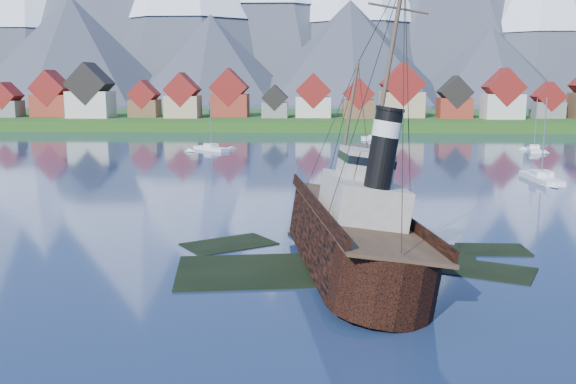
{
  "coord_description": "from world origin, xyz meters",
  "views": [
    {
      "loc": [
        -0.97,
        -51.51,
        15.23
      ],
      "look_at": [
        -3.51,
        6.0,
        5.0
      ],
      "focal_mm": 40.0,
      "sensor_mm": 36.0,
      "label": 1
    }
  ],
  "objects_px": {
    "sailboat_c": "(211,149)",
    "sailboat_e": "(374,139)",
    "sailboat_f": "(541,179)",
    "sailboat_d": "(534,150)",
    "tugboat_wreck": "(346,228)"
  },
  "relations": [
    {
      "from": "sailboat_e",
      "to": "sailboat_c",
      "type": "bearing_deg",
      "value": -176.9
    },
    {
      "from": "sailboat_e",
      "to": "tugboat_wreck",
      "type": "bearing_deg",
      "value": -127.8
    },
    {
      "from": "tugboat_wreck",
      "to": "sailboat_e",
      "type": "height_order",
      "value": "tugboat_wreck"
    },
    {
      "from": "sailboat_c",
      "to": "sailboat_e",
      "type": "distance_m",
      "value": 45.07
    },
    {
      "from": "sailboat_c",
      "to": "sailboat_f",
      "type": "xyz_separation_m",
      "value": [
        56.34,
        -39.15,
        0.01
      ]
    },
    {
      "from": "tugboat_wreck",
      "to": "sailboat_c",
      "type": "height_order",
      "value": "tugboat_wreck"
    },
    {
      "from": "sailboat_d",
      "to": "sailboat_c",
      "type": "bearing_deg",
      "value": -166.88
    },
    {
      "from": "sailboat_c",
      "to": "sailboat_d",
      "type": "height_order",
      "value": "sailboat_c"
    },
    {
      "from": "tugboat_wreck",
      "to": "sailboat_d",
      "type": "height_order",
      "value": "tugboat_wreck"
    },
    {
      "from": "tugboat_wreck",
      "to": "sailboat_f",
      "type": "bearing_deg",
      "value": 46.05
    },
    {
      "from": "sailboat_e",
      "to": "sailboat_f",
      "type": "xyz_separation_m",
      "value": [
        19.25,
        -64.76,
        0.07
      ]
    },
    {
      "from": "sailboat_c",
      "to": "sailboat_d",
      "type": "distance_m",
      "value": 68.43
    },
    {
      "from": "sailboat_f",
      "to": "sailboat_e",
      "type": "bearing_deg",
      "value": 105.1
    },
    {
      "from": "sailboat_d",
      "to": "tugboat_wreck",
      "type": "bearing_deg",
      "value": -104.71
    },
    {
      "from": "sailboat_c",
      "to": "sailboat_f",
      "type": "distance_m",
      "value": 68.61
    }
  ]
}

